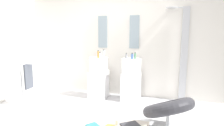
{
  "coord_description": "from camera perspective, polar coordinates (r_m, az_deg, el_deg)",
  "views": [
    {
      "loc": [
        1.17,
        -2.93,
        1.53
      ],
      "look_at": [
        0.15,
        0.55,
        0.95
      ],
      "focal_mm": 31.44,
      "sensor_mm": 36.0,
      "label": 1
    }
  ],
  "objects": [
    {
      "name": "lounge_chair",
      "position": [
        3.16,
        16.0,
        -13.21
      ],
      "size": [
        1.1,
        1.1,
        0.65
      ],
      "color": "#B7BABF",
      "rests_on": "ground_plane"
    },
    {
      "name": "soap_bottle_blue",
      "position": [
        4.18,
        5.88,
        1.91
      ],
      "size": [
        0.05,
        0.05,
        0.14
      ],
      "color": "#4C72B7",
      "rests_on": "pedestal_sink_right"
    },
    {
      "name": "pedestal_sink_left",
      "position": [
        4.59,
        -3.93,
        -4.05
      ],
      "size": [
        0.43,
        0.43,
        1.05
      ],
      "color": "white",
      "rests_on": "ground_plane"
    },
    {
      "name": "rear_partition",
      "position": [
        4.73,
        2.02,
        6.29
      ],
      "size": [
        4.8,
        0.1,
        2.6
      ],
      "primitive_type": "cube",
      "color": "silver",
      "rests_on": "ground_plane"
    },
    {
      "name": "vanity_mirror_left",
      "position": [
        4.77,
        -2.7,
        9.01
      ],
      "size": [
        0.22,
        0.03,
        0.75
      ],
      "primitive_type": "cube",
      "color": "#8C9EA8"
    },
    {
      "name": "soap_bottle_clear",
      "position": [
        4.45,
        -2.43,
        2.68
      ],
      "size": [
        0.05,
        0.05,
        0.18
      ],
      "color": "silver",
      "rests_on": "pedestal_sink_left"
    },
    {
      "name": "pedestal_sink_right",
      "position": [
        4.39,
        5.56,
        -4.68
      ],
      "size": [
        0.43,
        0.43,
        1.05
      ],
      "color": "white",
      "rests_on": "ground_plane"
    },
    {
      "name": "shower_column",
      "position": [
        4.49,
        20.04,
        2.78
      ],
      "size": [
        0.49,
        0.24,
        2.05
      ],
      "color": "#B7BABF",
      "rests_on": "ground_plane"
    },
    {
      "name": "towel_rack",
      "position": [
        4.28,
        -23.39,
        -3.84
      ],
      "size": [
        0.37,
        0.22,
        0.95
      ],
      "color": "#B7BABF",
      "rests_on": "ground_plane"
    },
    {
      "name": "magazine_charcoal",
      "position": [
        3.37,
        5.29,
        -17.54
      ],
      "size": [
        0.36,
        0.34,
        0.03
      ],
      "primitive_type": "cube",
      "rotation": [
        0.0,
        0.0,
        0.66
      ],
      "color": "#38383D",
      "rests_on": "area_rug"
    },
    {
      "name": "soap_bottle_green",
      "position": [
        4.22,
        6.73,
        2.04
      ],
      "size": [
        0.04,
        0.04,
        0.15
      ],
      "color": "#59996B",
      "rests_on": "pedestal_sink_right"
    },
    {
      "name": "soap_bottle_amber",
      "position": [
        4.37,
        -4.03,
        2.5
      ],
      "size": [
        0.04,
        0.04,
        0.18
      ],
      "color": "#C68C38",
      "rests_on": "pedestal_sink_left"
    },
    {
      "name": "vanity_mirror_right",
      "position": [
        4.58,
        6.53,
        8.96
      ],
      "size": [
        0.22,
        0.03,
        0.75
      ],
      "primitive_type": "cube",
      "color": "#8C9EA8"
    },
    {
      "name": "ground_plane",
      "position": [
        3.52,
        -5.1,
        -17.11
      ],
      "size": [
        4.8,
        3.6,
        0.04
      ],
      "primitive_type": "cube",
      "color": "silver"
    },
    {
      "name": "soap_bottle_grey",
      "position": [
        4.26,
        4.18,
        2.0
      ],
      "size": [
        0.04,
        0.04,
        0.13
      ],
      "color": "#99999E",
      "rests_on": "pedestal_sink_right"
    },
    {
      "name": "soap_bottle_white",
      "position": [
        4.38,
        -3.49,
        2.26
      ],
      "size": [
        0.05,
        0.05,
        0.14
      ],
      "color": "white",
      "rests_on": "pedestal_sink_left"
    },
    {
      "name": "coffee_mug",
      "position": [
        3.35,
        1.56,
        -16.88
      ],
      "size": [
        0.07,
        0.07,
        0.11
      ],
      "primitive_type": "cylinder",
      "color": "white",
      "rests_on": "area_rug"
    }
  ]
}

